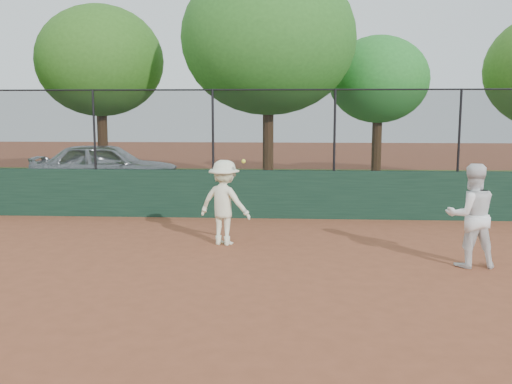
# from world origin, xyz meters

# --- Properties ---
(ground) EXTENTS (80.00, 80.00, 0.00)m
(ground) POSITION_xyz_m (0.00, 0.00, 0.00)
(ground) COLOR brown
(ground) RESTS_ON ground
(back_wall) EXTENTS (26.00, 0.20, 1.20)m
(back_wall) POSITION_xyz_m (0.00, 6.00, 0.60)
(back_wall) COLOR #173424
(back_wall) RESTS_ON ground
(grass_strip) EXTENTS (36.00, 12.00, 0.01)m
(grass_strip) POSITION_xyz_m (0.00, 12.00, 0.00)
(grass_strip) COLOR #335119
(grass_strip) RESTS_ON ground
(parked_car) EXTENTS (5.06, 2.68, 1.64)m
(parked_car) POSITION_xyz_m (-4.71, 10.49, 0.82)
(parked_car) COLOR #B4B8BE
(parked_car) RESTS_ON ground
(player_second) EXTENTS (0.92, 0.75, 1.79)m
(player_second) POSITION_xyz_m (4.53, 1.72, 0.89)
(player_second) COLOR white
(player_second) RESTS_ON ground
(player_main) EXTENTS (1.26, 1.00, 1.76)m
(player_main) POSITION_xyz_m (0.11, 3.09, 0.85)
(player_main) COLOR white
(player_main) RESTS_ON ground
(fence_assembly) EXTENTS (26.00, 0.06, 2.00)m
(fence_assembly) POSITION_xyz_m (-0.03, 6.00, 2.24)
(fence_assembly) COLOR black
(fence_assembly) RESTS_ON back_wall
(tree_1) EXTENTS (4.50, 4.09, 6.35)m
(tree_1) POSITION_xyz_m (-5.33, 12.09, 4.39)
(tree_1) COLOR #432A17
(tree_1) RESTS_ON ground
(tree_2) EXTENTS (5.55, 5.05, 7.32)m
(tree_2) POSITION_xyz_m (0.70, 10.38, 4.91)
(tree_2) COLOR #462C19
(tree_2) RESTS_ON ground
(tree_3) EXTENTS (3.64, 3.31, 5.36)m
(tree_3) POSITION_xyz_m (4.59, 13.14, 3.77)
(tree_3) COLOR #412815
(tree_3) RESTS_ON ground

